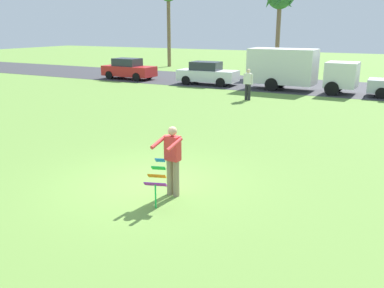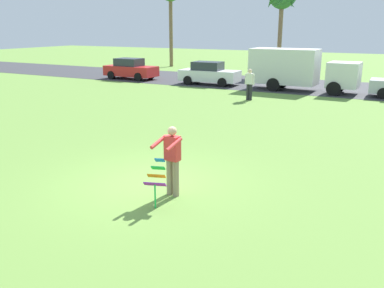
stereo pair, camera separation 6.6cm
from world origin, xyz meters
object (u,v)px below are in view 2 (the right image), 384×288
object	(u,v)px
parked_car_white	(209,74)
person_walker_near	(250,84)
person_kite_flyer	(172,158)
parked_car_red	(130,69)
parked_truck_white_box	(297,69)
kite_held	(157,177)
palm_tree_right_near	(282,0)

from	to	relation	value
parked_car_white	person_walker_near	distance (m)	6.72
person_kite_flyer	person_walker_near	distance (m)	14.00
person_kite_flyer	parked_car_red	xyz separation A→B (m)	(-14.62, 18.40, -0.18)
person_kite_flyer	parked_truck_white_box	xyz separation A→B (m)	(-1.66, 18.40, 0.46)
parked_car_red	person_walker_near	distance (m)	12.49
kite_held	parked_truck_white_box	world-z (taller)	parked_truck_white_box
parked_truck_white_box	palm_tree_right_near	world-z (taller)	palm_tree_right_near
kite_held	palm_tree_right_near	distance (m)	28.89
kite_held	parked_car_red	distance (m)	24.01
palm_tree_right_near	parked_truck_white_box	bearing A→B (deg)	-66.82
parked_car_red	parked_truck_white_box	bearing A→B (deg)	-0.01
parked_truck_white_box	person_walker_near	bearing A→B (deg)	-106.50
parked_car_red	parked_car_white	distance (m)	6.79
kite_held	palm_tree_right_near	size ratio (longest dim) A/B	0.14
parked_car_red	parked_car_white	xyz separation A→B (m)	(6.79, -0.00, 0.00)
kite_held	palm_tree_right_near	xyz separation A→B (m)	(-5.40, 27.86, 5.41)
parked_truck_white_box	palm_tree_right_near	size ratio (longest dim) A/B	0.91
parked_car_red	parked_truck_white_box	distance (m)	12.97
parked_car_white	parked_truck_white_box	world-z (taller)	parked_truck_white_box
parked_car_red	palm_tree_right_near	world-z (taller)	palm_tree_right_near
kite_held	palm_tree_right_near	bearing A→B (deg)	100.98
kite_held	parked_car_red	bearing A→B (deg)	127.43
person_kite_flyer	palm_tree_right_near	bearing A→B (deg)	101.28
person_kite_flyer	parked_car_white	bearing A→B (deg)	113.03
person_kite_flyer	parked_car_white	size ratio (longest dim) A/B	0.41
person_walker_near	person_kite_flyer	bearing A→B (deg)	-77.35
person_kite_flyer	kite_held	distance (m)	0.71
kite_held	parked_car_red	world-z (taller)	parked_car_red
parked_truck_white_box	person_walker_near	distance (m)	4.97
person_kite_flyer	kite_held	bearing A→B (deg)	-91.94
person_kite_flyer	kite_held	size ratio (longest dim) A/B	1.65
parked_car_white	person_walker_near	size ratio (longest dim) A/B	2.46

